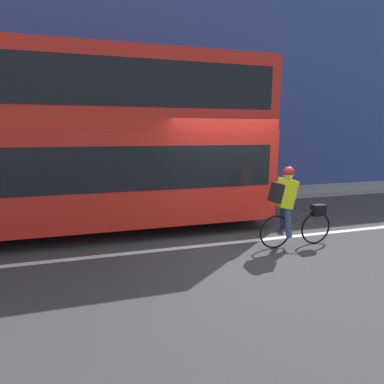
% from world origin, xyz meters
% --- Properties ---
extents(ground_plane, '(80.00, 80.00, 0.00)m').
position_xyz_m(ground_plane, '(0.00, 0.00, 0.00)').
color(ground_plane, '#38383A').
extents(road_center_line, '(50.00, 0.14, 0.01)m').
position_xyz_m(road_center_line, '(0.00, 0.20, 0.00)').
color(road_center_line, silver).
rests_on(road_center_line, ground_plane).
extents(sidewalk_curb, '(60.00, 1.63, 0.14)m').
position_xyz_m(sidewalk_curb, '(0.00, 4.32, 0.07)').
color(sidewalk_curb, gray).
rests_on(sidewalk_curb, ground_plane).
extents(building_facade, '(60.00, 0.30, 8.35)m').
position_xyz_m(building_facade, '(0.00, 5.29, 4.17)').
color(building_facade, '#33478C').
rests_on(building_facade, ground_plane).
extents(bus, '(10.75, 2.61, 3.82)m').
position_xyz_m(bus, '(-4.25, 1.96, 2.12)').
color(bus, black).
rests_on(bus, ground_plane).
extents(cyclist_on_bike, '(1.58, 0.32, 1.60)m').
position_xyz_m(cyclist_on_bike, '(0.86, -0.29, 0.86)').
color(cyclist_on_bike, black).
rests_on(cyclist_on_bike, ground_plane).
extents(street_sign_post, '(0.36, 0.09, 2.37)m').
position_xyz_m(street_sign_post, '(1.23, 4.23, 1.47)').
color(street_sign_post, '#59595B').
rests_on(street_sign_post, sidewalk_curb).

